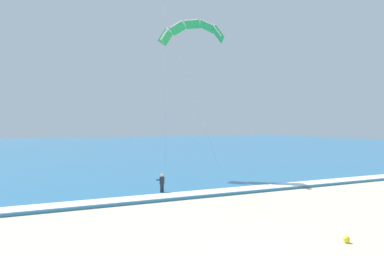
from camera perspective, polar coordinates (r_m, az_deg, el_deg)
sea at (r=84.17m, az=-18.53°, el=-3.11°), size 200.00×120.00×0.20m
surf_foam at (r=26.41m, az=-6.20°, el=-11.18°), size 200.00×1.73×0.04m
surfboard at (r=28.16m, az=-4.97°, el=-10.83°), size 0.97×1.46×0.09m
kitesurfer at (r=28.00m, az=-4.99°, el=-9.00°), size 0.66×0.65×1.69m
kite_primary at (r=39.15m, az=-0.02°, el=15.83°), size 9.09×10.44×15.80m
beach_ball at (r=18.77m, az=24.08°, el=-16.39°), size 0.32×0.32×0.32m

